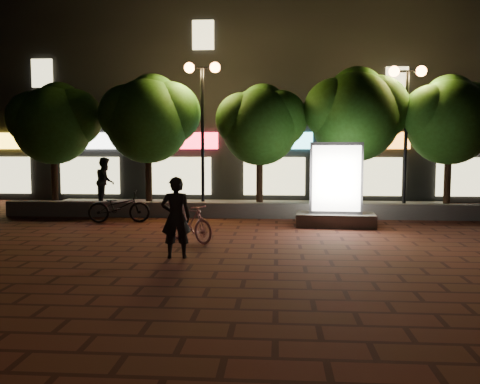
# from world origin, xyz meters

# --- Properties ---
(ground) EXTENTS (80.00, 80.00, 0.00)m
(ground) POSITION_xyz_m (0.00, 0.00, 0.00)
(ground) COLOR #502019
(ground) RESTS_ON ground
(retaining_wall) EXTENTS (16.00, 0.45, 0.50)m
(retaining_wall) POSITION_xyz_m (0.00, 4.00, 0.25)
(retaining_wall) COLOR #5F5D58
(retaining_wall) RESTS_ON ground
(sidewalk) EXTENTS (16.00, 5.00, 0.08)m
(sidewalk) POSITION_xyz_m (0.00, 6.50, 0.04)
(sidewalk) COLOR #5F5D58
(sidewalk) RESTS_ON ground
(building_block) EXTENTS (28.00, 8.12, 11.30)m
(building_block) POSITION_xyz_m (-0.01, 12.99, 5.00)
(building_block) COLOR black
(building_block) RESTS_ON ground
(tree_far_left) EXTENTS (3.36, 2.80, 4.63)m
(tree_far_left) POSITION_xyz_m (-6.95, 5.46, 3.29)
(tree_far_left) COLOR black
(tree_far_left) RESTS_ON sidewalk
(tree_left) EXTENTS (3.60, 3.00, 4.89)m
(tree_left) POSITION_xyz_m (-3.45, 5.46, 3.44)
(tree_left) COLOR black
(tree_left) RESTS_ON sidewalk
(tree_mid) EXTENTS (3.24, 2.70, 4.50)m
(tree_mid) POSITION_xyz_m (0.55, 5.46, 3.22)
(tree_mid) COLOR black
(tree_mid) RESTS_ON sidewalk
(tree_right) EXTENTS (3.72, 3.10, 5.07)m
(tree_right) POSITION_xyz_m (3.86, 5.46, 3.57)
(tree_right) COLOR black
(tree_right) RESTS_ON sidewalk
(tree_far_right) EXTENTS (3.48, 2.90, 4.76)m
(tree_far_right) POSITION_xyz_m (7.05, 5.46, 3.37)
(tree_far_right) COLOR black
(tree_far_right) RESTS_ON sidewalk
(street_lamp_left) EXTENTS (1.26, 0.36, 5.18)m
(street_lamp_left) POSITION_xyz_m (-1.50, 5.20, 4.03)
(street_lamp_left) COLOR black
(street_lamp_left) RESTS_ON sidewalk
(street_lamp_right) EXTENTS (1.26, 0.36, 4.98)m
(street_lamp_right) POSITION_xyz_m (5.50, 5.20, 3.89)
(street_lamp_right) COLOR black
(street_lamp_right) RESTS_ON sidewalk
(ad_kiosk) EXTENTS (2.35, 1.28, 2.47)m
(ad_kiosk) POSITION_xyz_m (2.84, 2.43, 1.00)
(ad_kiosk) COLOR #5F5D58
(ad_kiosk) RESTS_ON ground
(scooter_pink) EXTENTS (1.51, 1.40, 0.97)m
(scooter_pink) POSITION_xyz_m (-1.00, -0.42, 0.48)
(scooter_pink) COLOR #C27D98
(scooter_pink) RESTS_ON ground
(rider) EXTENTS (0.67, 0.49, 1.71)m
(rider) POSITION_xyz_m (-0.98, -2.23, 0.86)
(rider) COLOR black
(rider) RESTS_ON ground
(scooter_parked) EXTENTS (1.96, 0.97, 0.98)m
(scooter_parked) POSITION_xyz_m (-3.73, 2.62, 0.49)
(scooter_parked) COLOR black
(scooter_parked) RESTS_ON ground
(pedestrian) EXTENTS (0.88, 1.03, 1.86)m
(pedestrian) POSITION_xyz_m (-5.59, 6.79, 1.01)
(pedestrian) COLOR black
(pedestrian) RESTS_ON sidewalk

